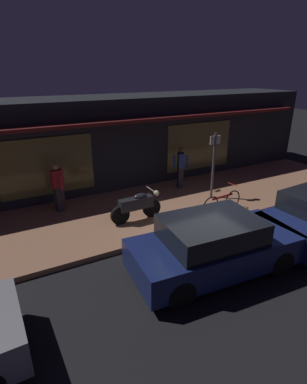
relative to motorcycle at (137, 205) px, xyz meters
The scene contains 9 objects.
ground_plane 2.63m from the motorcycle, 65.15° to the right, with size 60.00×60.00×0.00m, color black.
sidewalk_slab 1.40m from the motorcycle, 32.77° to the left, with size 18.00×4.00×0.15m, color #8C6047.
storefront_building 4.37m from the motorcycle, 75.29° to the left, with size 18.00×3.30×3.60m.
motorcycle is the anchor object (origin of this frame).
bicycle_parked 2.85m from the motorcycle, 16.37° to the right, with size 1.66×0.42×0.91m.
person_photographer 2.76m from the motorcycle, 136.76° to the left, with size 0.43×0.61×1.67m.
person_bystander 3.31m from the motorcycle, 32.89° to the left, with size 0.60×0.44×1.67m.
sign_post 3.39m from the motorcycle, ahead, with size 0.44×0.09×2.40m.
parked_car_far 3.11m from the motorcycle, 79.46° to the right, with size 4.22×2.07×1.42m.
Camera 1 is at (-4.73, -5.58, 4.60)m, focal length 28.59 mm.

